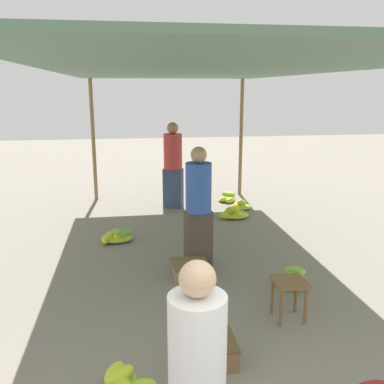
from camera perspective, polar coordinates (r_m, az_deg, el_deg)
name	(u,v)px	position (r m, az deg, el deg)	size (l,w,h in m)	color
canopy_post_back_left	(93,141)	(9.66, -13.02, 6.67)	(0.08, 0.08, 2.66)	olive
canopy_post_back_right	(241,138)	(9.98, 6.55, 7.14)	(0.08, 0.08, 2.66)	olive
canopy_tarp	(197,70)	(5.85, 0.61, 15.92)	(3.73, 8.00, 0.04)	#567A60
vendor_foreground	(197,384)	(2.67, 0.68, -24.19)	(0.39, 0.39, 1.56)	#2D2D33
stool	(289,288)	(4.81, 12.84, -12.37)	(0.34, 0.34, 0.46)	brown
banana_pile_left_1	(116,237)	(7.16, -10.13, -5.88)	(0.56, 0.48, 0.20)	#C3D229
banana_pile_right_0	(241,206)	(8.95, 6.51, -1.84)	(0.41, 0.38, 0.20)	yellow
banana_pile_right_1	(293,279)	(5.63, 13.38, -11.17)	(0.38, 0.38, 0.29)	#7AB536
banana_pile_right_2	(234,213)	(8.37, 5.57, -2.85)	(0.66, 0.55, 0.24)	#7BB536
banana_pile_right_3	(228,198)	(9.50, 4.84, -0.77)	(0.39, 0.54, 0.23)	#A9C82E
crate_near	(190,269)	(5.82, -0.24, -10.23)	(0.48, 0.48, 0.18)	#9E7A4C
crate_mid	(211,350)	(4.18, 2.57, -20.34)	(0.44, 0.44, 0.22)	brown
shopper_walking_mid	(198,205)	(5.91, 0.87, -1.74)	(0.40, 0.40, 1.69)	#4C4238
shopper_walking_far	(173,164)	(8.83, -2.55, 3.73)	(0.49, 0.49, 1.78)	#384766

